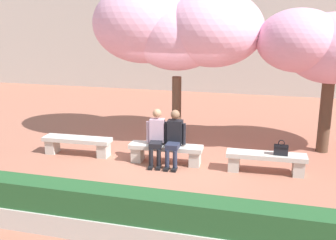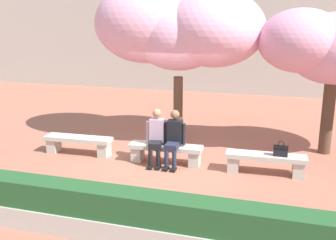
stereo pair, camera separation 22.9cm
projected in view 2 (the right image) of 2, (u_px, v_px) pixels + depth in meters
ground_plane at (166, 163)px, 9.25m from camera, size 100.00×100.00×0.00m
building_facade at (234, 13)px, 18.82m from camera, size 28.00×4.00×7.07m
stone_bench_west_end at (78, 142)px, 9.80m from camera, size 1.74×0.49×0.45m
stone_bench_near_west at (166, 151)px, 9.17m from camera, size 1.74×0.49×0.45m
stone_bench_center at (266, 161)px, 8.54m from camera, size 1.74×0.49×0.45m
person_seated_left at (156, 135)px, 9.08m from camera, size 0.51×0.72×1.29m
person_seated_right at (174, 136)px, 8.96m from camera, size 0.51×0.69×1.29m
handbag at (281, 150)px, 8.37m from camera, size 0.30×0.15×0.34m
cherry_tree_main at (180, 29)px, 10.22m from camera, size 4.51×2.83×4.21m
planter_hedge_foreground at (103, 213)px, 6.07m from camera, size 10.53×0.50×0.80m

